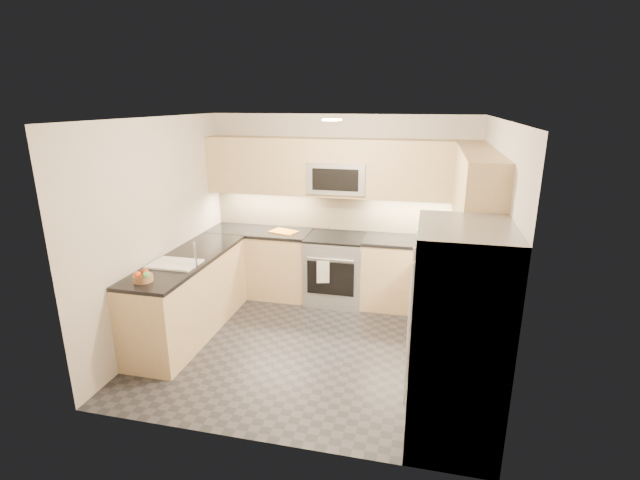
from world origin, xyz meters
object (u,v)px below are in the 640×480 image
at_px(gas_range, 335,270).
at_px(refrigerator, 457,337).
at_px(cutting_board, 284,232).
at_px(utensil_bowl, 429,236).
at_px(fruit_basket, 143,278).
at_px(microwave, 338,177).

distance_m(gas_range, refrigerator, 2.86).
xyz_separation_m(gas_range, cutting_board, (-0.73, 0.01, 0.49)).
bearing_deg(utensil_bowl, fruit_basket, -144.47).
distance_m(microwave, fruit_basket, 2.76).
height_order(microwave, cutting_board, microwave).
relative_size(refrigerator, fruit_basket, 9.44).
bearing_deg(refrigerator, fruit_basket, 172.60).
bearing_deg(refrigerator, gas_range, 120.88).
bearing_deg(gas_range, utensil_bowl, -2.80).
height_order(microwave, utensil_bowl, microwave).
distance_m(microwave, refrigerator, 3.04).
xyz_separation_m(gas_range, microwave, (0.00, 0.12, 1.24)).
distance_m(cutting_board, fruit_basket, 2.20).
bearing_deg(fruit_basket, refrigerator, -7.40).
height_order(microwave, refrigerator, microwave).
height_order(refrigerator, cutting_board, refrigerator).
bearing_deg(fruit_basket, utensil_bowl, 35.53).
relative_size(gas_range, cutting_board, 2.55).
height_order(gas_range, cutting_board, cutting_board).
relative_size(refrigerator, cutting_board, 5.03).
height_order(refrigerator, fruit_basket, refrigerator).
bearing_deg(utensil_bowl, microwave, 171.38).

